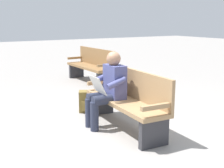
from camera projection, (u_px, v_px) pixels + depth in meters
ground_plane at (124, 128)px, 4.67m from camera, size 40.00×40.00×0.00m
bench_near at (128, 99)px, 4.60m from camera, size 1.83×0.60×0.90m
person_seated at (108, 87)px, 4.64m from camera, size 0.59×0.59×1.18m
backpack at (88, 102)px, 5.47m from camera, size 0.36×0.39×0.38m
bench_far at (92, 65)px, 8.03m from camera, size 1.81×0.51×0.90m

